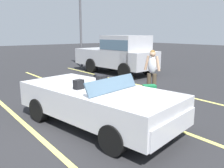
# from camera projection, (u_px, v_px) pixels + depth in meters

# --- Properties ---
(ground_plane) EXTENTS (80.00, 80.00, 0.00)m
(ground_plane) POSITION_uv_depth(u_px,v_px,m) (97.00, 124.00, 5.77)
(ground_plane) COLOR #28282B
(lot_line_near) EXTENTS (18.00, 0.12, 0.01)m
(lot_line_near) POSITION_uv_depth(u_px,v_px,m) (43.00, 140.00, 4.92)
(lot_line_near) COLOR #EAE066
(lot_line_near) RESTS_ON ground_plane
(lot_line_mid) EXTENTS (18.00, 0.12, 0.01)m
(lot_line_mid) POSITION_uv_depth(u_px,v_px,m) (135.00, 113.00, 6.56)
(lot_line_mid) COLOR #EAE066
(lot_line_mid) RESTS_ON ground_plane
(lot_line_far) EXTENTS (18.00, 0.12, 0.01)m
(lot_line_far) POSITION_uv_depth(u_px,v_px,m) (190.00, 97.00, 8.20)
(lot_line_far) COLOR #EAE066
(lot_line_far) RESTS_ON ground_plane
(convertible_car) EXTENTS (4.37, 2.42, 1.24)m
(convertible_car) POSITION_uv_depth(u_px,v_px,m) (103.00, 103.00, 5.50)
(convertible_car) COLOR silver
(convertible_car) RESTS_ON ground_plane
(suitcase_large_black) EXTENTS (0.49, 0.31, 0.74)m
(suitcase_large_black) POSITION_uv_depth(u_px,v_px,m) (100.00, 85.00, 8.48)
(suitcase_large_black) COLOR black
(suitcase_large_black) RESTS_ON ground_plane
(suitcase_medium_bright) EXTENTS (0.42, 0.47, 0.62)m
(suitcase_medium_bright) POSITION_uv_depth(u_px,v_px,m) (149.00, 95.00, 7.38)
(suitcase_medium_bright) COLOR #19723F
(suitcase_medium_bright) RESTS_ON ground_plane
(suitcase_small_carryon) EXTENTS (0.22, 0.35, 0.85)m
(suitcase_small_carryon) POSITION_uv_depth(u_px,v_px,m) (106.00, 98.00, 7.14)
(suitcase_small_carryon) COLOR #1E479E
(suitcase_small_carryon) RESTS_ON ground_plane
(duffel_bag) EXTENTS (0.65, 0.68, 0.34)m
(duffel_bag) POSITION_uv_depth(u_px,v_px,m) (130.00, 94.00, 8.03)
(duffel_bag) COLOR #991E8C
(duffel_bag) RESTS_ON ground_plane
(traveler_person) EXTENTS (0.59, 0.32, 1.65)m
(traveler_person) POSITION_uv_depth(u_px,v_px,m) (152.00, 71.00, 8.17)
(traveler_person) COLOR #4C3F2D
(traveler_person) RESTS_ON ground_plane
(parked_pickup_truck_near) EXTENTS (5.13, 2.35, 2.10)m
(parked_pickup_truck_near) POSITION_uv_depth(u_px,v_px,m) (120.00, 54.00, 12.82)
(parked_pickup_truck_near) COLOR #B2B2B7
(parked_pickup_truck_near) RESTS_ON ground_plane
(parking_lamp_post) EXTENTS (0.50, 0.24, 5.86)m
(parking_lamp_post) POSITION_uv_depth(u_px,v_px,m) (80.00, 15.00, 14.81)
(parking_lamp_post) COLOR #4C4C51
(parking_lamp_post) RESTS_ON ground_plane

